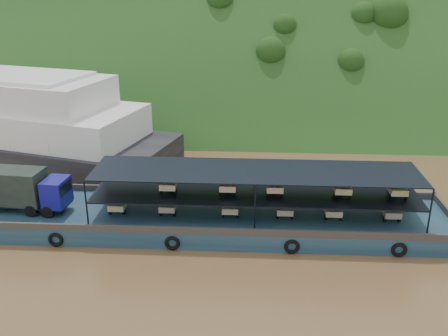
{
  "coord_description": "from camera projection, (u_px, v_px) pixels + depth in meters",
  "views": [
    {
      "loc": [
        0.15,
        -33.64,
        17.24
      ],
      "look_at": [
        -2.0,
        3.0,
        3.2
      ],
      "focal_mm": 40.0,
      "sensor_mm": 36.0,
      "label": 1
    }
  ],
  "objects": [
    {
      "name": "ground",
      "position": [
        248.0,
        222.0,
        37.54
      ],
      "size": [
        160.0,
        160.0,
        0.0
      ],
      "primitive_type": "plane",
      "color": "brown",
      "rests_on": "ground"
    },
    {
      "name": "hillside",
      "position": [
        252.0,
        107.0,
        71.1
      ],
      "size": [
        140.0,
        39.6,
        39.6
      ],
      "primitive_type": "cube",
      "rotation": [
        0.79,
        0.0,
        0.0
      ],
      "color": "#193613",
      "rests_on": "ground"
    },
    {
      "name": "cargo_barge",
      "position": [
        196.0,
        214.0,
        36.5
      ],
      "size": [
        35.0,
        7.18,
        4.54
      ],
      "color": "#132A44",
      "rests_on": "ground"
    }
  ]
}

